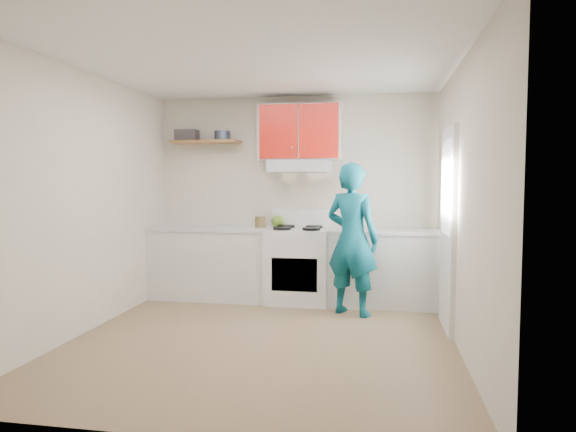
% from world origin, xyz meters
% --- Properties ---
extents(floor, '(3.80, 3.80, 0.00)m').
position_xyz_m(floor, '(0.00, 0.00, 0.00)').
color(floor, brown).
rests_on(floor, ground).
extents(ceiling, '(3.60, 3.80, 0.04)m').
position_xyz_m(ceiling, '(0.00, 0.00, 2.60)').
color(ceiling, white).
rests_on(ceiling, floor).
extents(back_wall, '(3.60, 0.04, 2.60)m').
position_xyz_m(back_wall, '(0.00, 1.90, 1.30)').
color(back_wall, beige).
rests_on(back_wall, floor).
extents(front_wall, '(3.60, 0.04, 2.60)m').
position_xyz_m(front_wall, '(0.00, -1.90, 1.30)').
color(front_wall, beige).
rests_on(front_wall, floor).
extents(left_wall, '(0.04, 3.80, 2.60)m').
position_xyz_m(left_wall, '(-1.80, 0.00, 1.30)').
color(left_wall, beige).
rests_on(left_wall, floor).
extents(right_wall, '(0.04, 3.80, 2.60)m').
position_xyz_m(right_wall, '(1.80, 0.00, 1.30)').
color(right_wall, beige).
rests_on(right_wall, floor).
extents(door, '(0.05, 0.85, 2.05)m').
position_xyz_m(door, '(1.78, 0.70, 1.02)').
color(door, white).
rests_on(door, floor).
extents(door_glass, '(0.01, 0.55, 0.95)m').
position_xyz_m(door_glass, '(1.75, 0.70, 1.45)').
color(door_glass, white).
rests_on(door_glass, door).
extents(counter_left, '(1.52, 0.60, 0.90)m').
position_xyz_m(counter_left, '(-1.04, 1.60, 0.45)').
color(counter_left, silver).
rests_on(counter_left, floor).
extents(counter_right, '(1.32, 0.60, 0.90)m').
position_xyz_m(counter_right, '(1.14, 1.60, 0.45)').
color(counter_right, silver).
rests_on(counter_right, floor).
extents(stove, '(0.76, 0.65, 0.92)m').
position_xyz_m(stove, '(0.10, 1.57, 0.46)').
color(stove, white).
rests_on(stove, floor).
extents(range_hood, '(0.76, 0.44, 0.15)m').
position_xyz_m(range_hood, '(0.10, 1.68, 1.70)').
color(range_hood, silver).
rests_on(range_hood, back_wall).
extents(upper_cabinets, '(1.02, 0.33, 0.70)m').
position_xyz_m(upper_cabinets, '(0.10, 1.73, 2.12)').
color(upper_cabinets, red).
rests_on(upper_cabinets, back_wall).
extents(shelf, '(0.90, 0.30, 0.04)m').
position_xyz_m(shelf, '(-1.15, 1.75, 2.02)').
color(shelf, brown).
rests_on(shelf, back_wall).
extents(books, '(0.28, 0.20, 0.14)m').
position_xyz_m(books, '(-1.41, 1.76, 2.11)').
color(books, '#363034').
rests_on(books, shelf).
extents(tin, '(0.25, 0.25, 0.12)m').
position_xyz_m(tin, '(-0.93, 1.75, 2.10)').
color(tin, '#333D4C').
rests_on(tin, shelf).
extents(kettle, '(0.20, 0.20, 0.15)m').
position_xyz_m(kettle, '(-0.20, 1.79, 0.99)').
color(kettle, olive).
rests_on(kettle, stove).
extents(crock, '(0.17, 0.17, 0.16)m').
position_xyz_m(crock, '(-0.40, 1.64, 0.98)').
color(crock, brown).
rests_on(crock, counter_left).
extents(cutting_board, '(0.33, 0.26, 0.02)m').
position_xyz_m(cutting_board, '(0.99, 1.52, 0.91)').
color(cutting_board, olive).
rests_on(cutting_board, counter_right).
extents(silicone_mat, '(0.37, 0.33, 0.01)m').
position_xyz_m(silicone_mat, '(1.39, 1.58, 0.90)').
color(silicone_mat, red).
rests_on(silicone_mat, counter_right).
extents(person, '(0.74, 0.64, 1.72)m').
position_xyz_m(person, '(0.79, 1.09, 0.86)').
color(person, '#0B5768').
rests_on(person, floor).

